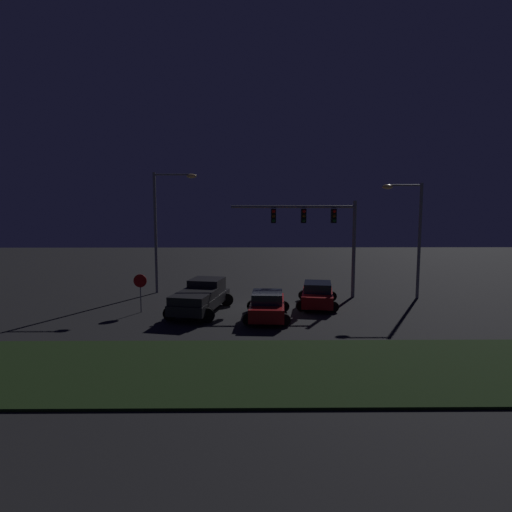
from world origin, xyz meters
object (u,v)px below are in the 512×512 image
object	(u,v)px
street_lamp_right	(412,226)
stop_sign	(140,286)
car_sedan	(317,294)
car_sedan_far	(267,305)
pickup_truck	(201,295)
street_lamp_left	(164,218)
traffic_signal_gantry	(318,225)

from	to	relation	value
street_lamp_right	stop_sign	world-z (taller)	street_lamp_right
car_sedan	car_sedan_far	world-z (taller)	same
pickup_truck	street_lamp_left	bearing A→B (deg)	41.57
pickup_truck	street_lamp_right	world-z (taller)	street_lamp_right
street_lamp_right	stop_sign	bearing A→B (deg)	-167.68
car_sedan	street_lamp_left	world-z (taller)	street_lamp_left
street_lamp_left	car_sedan_far	bearing A→B (deg)	-45.66
car_sedan	street_lamp_right	bearing A→B (deg)	-62.23
pickup_truck	car_sedan	xyz separation A→B (m)	(6.95, 1.47, -0.26)
street_lamp_left	pickup_truck	bearing A→B (deg)	-60.37
street_lamp_right	stop_sign	size ratio (longest dim) A/B	3.43
car_sedan_far	street_lamp_left	xyz separation A→B (m)	(-7.02, 7.18, 4.61)
car_sedan	car_sedan_far	bearing A→B (deg)	141.44
pickup_truck	traffic_signal_gantry	size ratio (longest dim) A/B	0.68
street_lamp_left	street_lamp_right	size ratio (longest dim) A/B	1.11
car_sedan_far	street_lamp_right	bearing A→B (deg)	-58.48
car_sedan_far	traffic_signal_gantry	xyz separation A→B (m)	(3.55, 5.46, 4.16)
pickup_truck	traffic_signal_gantry	distance (m)	9.20
car_sedan	stop_sign	xyz separation A→B (m)	(-10.45, -1.50, 0.82)
pickup_truck	street_lamp_left	size ratio (longest dim) A/B	0.67
car_sedan_far	traffic_signal_gantry	bearing A→B (deg)	-29.39
car_sedan	car_sedan_far	distance (m)	4.32
street_lamp_left	traffic_signal_gantry	bearing A→B (deg)	-9.24
traffic_signal_gantry	street_lamp_left	distance (m)	10.72
street_lamp_left	street_lamp_right	distance (m)	16.83
car_sedan_far	car_sedan	bearing A→B (deg)	-43.94
street_lamp_right	stop_sign	distance (m)	17.64
car_sedan	stop_sign	bearing A→B (deg)	107.16
car_sedan	stop_sign	distance (m)	10.59
car_sedan	traffic_signal_gantry	bearing A→B (deg)	1.00
street_lamp_left	street_lamp_right	world-z (taller)	street_lamp_left
stop_sign	street_lamp_left	bearing A→B (deg)	87.60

